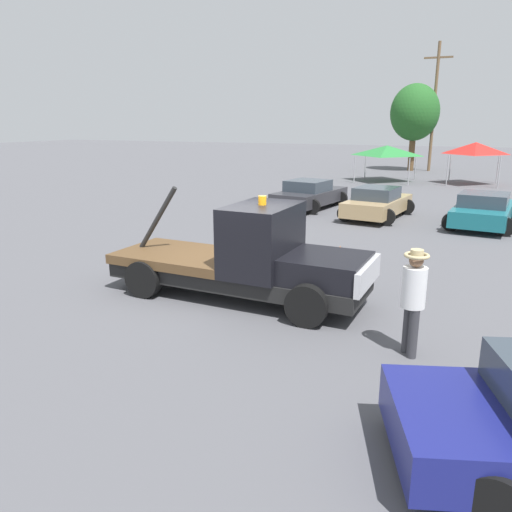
{
  "coord_description": "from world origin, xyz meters",
  "views": [
    {
      "loc": [
        4.85,
        -9.96,
        3.99
      ],
      "look_at": [
        0.5,
        0.0,
        1.05
      ],
      "focal_mm": 35.0,
      "sensor_mm": 36.0,
      "label": 1
    }
  ],
  "objects_px": {
    "person_near_truck": "(413,294)",
    "canopy_tent_red": "(476,148)",
    "parked_car_tan": "(377,203)",
    "canopy_tent_green": "(387,151)",
    "utility_pole": "(434,105)",
    "tow_truck": "(251,260)",
    "tree_left": "(415,113)",
    "parked_car_teal": "(483,210)",
    "parked_car_charcoal": "(309,194)",
    "traffic_cone": "(340,256)"
  },
  "relations": [
    {
      "from": "person_near_truck",
      "to": "parked_car_tan",
      "type": "relative_size",
      "value": 0.43
    },
    {
      "from": "person_near_truck",
      "to": "canopy_tent_red",
      "type": "distance_m",
      "value": 27.34
    },
    {
      "from": "parked_car_teal",
      "to": "canopy_tent_red",
      "type": "distance_m",
      "value": 14.72
    },
    {
      "from": "parked_car_tan",
      "to": "parked_car_charcoal",
      "type": "bearing_deg",
      "value": 77.01
    },
    {
      "from": "parked_car_teal",
      "to": "traffic_cone",
      "type": "xyz_separation_m",
      "value": [
        -3.76,
        -7.5,
        -0.4
      ]
    },
    {
      "from": "parked_car_teal",
      "to": "parked_car_charcoal",
      "type": "bearing_deg",
      "value": 85.35
    },
    {
      "from": "parked_car_charcoal",
      "to": "parked_car_tan",
      "type": "distance_m",
      "value": 3.67
    },
    {
      "from": "parked_car_charcoal",
      "to": "canopy_tent_green",
      "type": "distance_m",
      "value": 12.8
    },
    {
      "from": "tow_truck",
      "to": "tree_left",
      "type": "xyz_separation_m",
      "value": [
        -0.59,
        34.09,
        3.74
      ]
    },
    {
      "from": "parked_car_tan",
      "to": "tree_left",
      "type": "relative_size",
      "value": 0.63
    },
    {
      "from": "parked_car_tan",
      "to": "tree_left",
      "type": "distance_m",
      "value": 23.13
    },
    {
      "from": "tree_left",
      "to": "traffic_cone",
      "type": "distance_m",
      "value": 30.73
    },
    {
      "from": "canopy_tent_green",
      "to": "canopy_tent_red",
      "type": "relative_size",
      "value": 1.17
    },
    {
      "from": "tow_truck",
      "to": "traffic_cone",
      "type": "height_order",
      "value": "tow_truck"
    },
    {
      "from": "parked_car_teal",
      "to": "canopy_tent_red",
      "type": "xyz_separation_m",
      "value": [
        -0.58,
        14.61,
        1.67
      ]
    },
    {
      "from": "tow_truck",
      "to": "canopy_tent_green",
      "type": "height_order",
      "value": "tow_truck"
    },
    {
      "from": "parked_car_charcoal",
      "to": "tree_left",
      "type": "distance_m",
      "value": 21.89
    },
    {
      "from": "canopy_tent_green",
      "to": "utility_pole",
      "type": "xyz_separation_m",
      "value": [
        2.05,
        9.16,
        3.24
      ]
    },
    {
      "from": "tree_left",
      "to": "person_near_truck",
      "type": "bearing_deg",
      "value": -83.09
    },
    {
      "from": "parked_car_tan",
      "to": "canopy_tent_green",
      "type": "height_order",
      "value": "canopy_tent_green"
    },
    {
      "from": "parked_car_charcoal",
      "to": "traffic_cone",
      "type": "height_order",
      "value": "parked_car_charcoal"
    },
    {
      "from": "canopy_tent_green",
      "to": "traffic_cone",
      "type": "distance_m",
      "value": 21.78
    },
    {
      "from": "parked_car_teal",
      "to": "tow_truck",
      "type": "bearing_deg",
      "value": 162.65
    },
    {
      "from": "canopy_tent_green",
      "to": "traffic_cone",
      "type": "xyz_separation_m",
      "value": [
        2.34,
        -21.58,
        -1.83
      ]
    },
    {
      "from": "parked_car_charcoal",
      "to": "tree_left",
      "type": "relative_size",
      "value": 0.67
    },
    {
      "from": "person_near_truck",
      "to": "parked_car_tan",
      "type": "distance_m",
      "value": 13.17
    },
    {
      "from": "parked_car_charcoal",
      "to": "canopy_tent_red",
      "type": "xyz_separation_m",
      "value": [
        6.96,
        13.16,
        1.67
      ]
    },
    {
      "from": "parked_car_charcoal",
      "to": "canopy_tent_red",
      "type": "bearing_deg",
      "value": -17.99
    },
    {
      "from": "parked_car_teal",
      "to": "canopy_tent_green",
      "type": "height_order",
      "value": "canopy_tent_green"
    },
    {
      "from": "person_near_truck",
      "to": "parked_car_charcoal",
      "type": "height_order",
      "value": "person_near_truck"
    },
    {
      "from": "parked_car_tan",
      "to": "parked_car_teal",
      "type": "height_order",
      "value": "same"
    },
    {
      "from": "canopy_tent_red",
      "to": "utility_pole",
      "type": "distance_m",
      "value": 9.78
    },
    {
      "from": "parked_car_tan",
      "to": "parked_car_teal",
      "type": "xyz_separation_m",
      "value": [
        4.11,
        -0.13,
        0.0
      ]
    },
    {
      "from": "tow_truck",
      "to": "canopy_tent_green",
      "type": "xyz_separation_m",
      "value": [
        -1.21,
        25.31,
        1.14
      ]
    },
    {
      "from": "canopy_tent_green",
      "to": "tree_left",
      "type": "height_order",
      "value": "tree_left"
    },
    {
      "from": "tow_truck",
      "to": "parked_car_tan",
      "type": "xyz_separation_m",
      "value": [
        0.79,
        11.36,
        -0.3
      ]
    },
    {
      "from": "parked_car_tan",
      "to": "person_near_truck",
      "type": "bearing_deg",
      "value": -159.13
    },
    {
      "from": "parked_car_charcoal",
      "to": "parked_car_tan",
      "type": "xyz_separation_m",
      "value": [
        3.43,
        -1.32,
        -0.0
      ]
    },
    {
      "from": "person_near_truck",
      "to": "canopy_tent_red",
      "type": "xyz_separation_m",
      "value": [
        0.6,
        27.31,
        1.19
      ]
    },
    {
      "from": "tow_truck",
      "to": "traffic_cone",
      "type": "bearing_deg",
      "value": 75.06
    },
    {
      "from": "tow_truck",
      "to": "tree_left",
      "type": "bearing_deg",
      "value": 92.97
    },
    {
      "from": "parked_car_teal",
      "to": "traffic_cone",
      "type": "height_order",
      "value": "parked_car_teal"
    },
    {
      "from": "utility_pole",
      "to": "parked_car_tan",
      "type": "bearing_deg",
      "value": -90.15
    },
    {
      "from": "parked_car_charcoal",
      "to": "parked_car_teal",
      "type": "height_order",
      "value": "same"
    },
    {
      "from": "utility_pole",
      "to": "canopy_tent_green",
      "type": "bearing_deg",
      "value": -102.64
    },
    {
      "from": "tow_truck",
      "to": "utility_pole",
      "type": "height_order",
      "value": "utility_pole"
    },
    {
      "from": "parked_car_teal",
      "to": "traffic_cone",
      "type": "relative_size",
      "value": 8.49
    },
    {
      "from": "canopy_tent_green",
      "to": "traffic_cone",
      "type": "height_order",
      "value": "canopy_tent_green"
    },
    {
      "from": "tow_truck",
      "to": "person_near_truck",
      "type": "bearing_deg",
      "value": -19.64
    },
    {
      "from": "parked_car_tan",
      "to": "canopy_tent_green",
      "type": "xyz_separation_m",
      "value": [
        -1.99,
        13.95,
        1.44
      ]
    }
  ]
}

